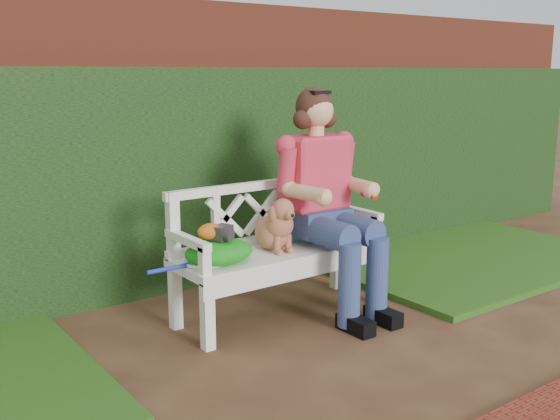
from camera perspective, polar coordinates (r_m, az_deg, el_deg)
ground at (r=3.96m, az=3.33°, el=-12.95°), size 60.00×60.00×0.00m
brick_wall at (r=5.23m, az=-9.94°, el=5.56°), size 10.00×0.30×2.20m
ivy_hedge at (r=5.07m, az=-8.73°, el=2.54°), size 10.00×0.18×1.70m
grass_right at (r=6.18m, az=15.31°, el=-3.88°), size 2.60×2.00×0.05m
garden_bench at (r=4.56m, az=0.00°, el=-6.28°), size 1.59×0.63×0.48m
seated_woman at (r=4.60m, az=3.53°, el=1.21°), size 0.79×0.99×1.62m
dog at (r=4.40m, az=-0.45°, el=-1.16°), size 0.34×0.40×0.38m
tennis_racket at (r=4.16m, az=-6.66°, el=-4.51°), size 0.60×0.25×0.03m
green_bag at (r=4.16m, az=-5.34°, el=-3.59°), size 0.48×0.39×0.15m
camera_item at (r=4.13m, az=-5.13°, el=-1.96°), size 0.16×0.14×0.09m
baseball_glove at (r=4.13m, az=-6.12°, el=-1.87°), size 0.18×0.14×0.11m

